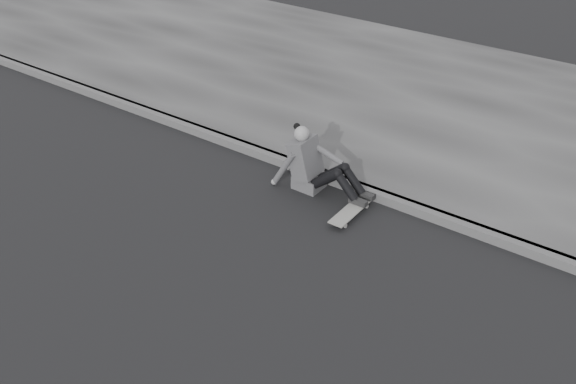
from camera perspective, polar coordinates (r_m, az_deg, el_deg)
name	(u,v)px	position (r m, az deg, el deg)	size (l,w,h in m)	color
ground	(200,283)	(7.05, -7.85, -8.01)	(80.00, 80.00, 0.00)	black
curb	(329,177)	(8.67, 3.65, 1.30)	(24.00, 0.16, 0.12)	#515151
sidewalk	(426,101)	(11.07, 12.18, 7.88)	(24.00, 6.00, 0.12)	#3D3D3D
skateboard	(351,211)	(8.00, 5.64, -1.68)	(0.20, 0.78, 0.09)	#979792
seated_woman	(314,165)	(8.34, 2.29, 2.39)	(1.38, 0.46, 0.88)	#4C4B4E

